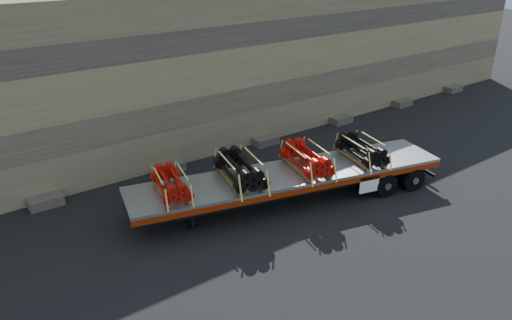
# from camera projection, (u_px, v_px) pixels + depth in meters

# --- Properties ---
(ground) EXTENTS (120.00, 120.00, 0.00)m
(ground) POSITION_uv_depth(u_px,v_px,m) (299.00, 193.00, 18.95)
(ground) COLOR black
(ground) RESTS_ON ground
(rock_wall) EXTENTS (44.00, 3.00, 7.00)m
(rock_wall) POSITION_uv_depth(u_px,v_px,m) (206.00, 70.00, 22.32)
(rock_wall) COLOR #7A6B54
(rock_wall) RESTS_ON ground
(trailer) EXTENTS (11.90, 5.04, 1.17)m
(trailer) POSITION_uv_depth(u_px,v_px,m) (289.00, 187.00, 18.15)
(trailer) COLOR #A6A9AD
(trailer) RESTS_ON ground
(bundle_front) EXTENTS (1.43, 2.14, 0.70)m
(bundle_front) POSITION_uv_depth(u_px,v_px,m) (171.00, 184.00, 16.27)
(bundle_front) COLOR #A70F08
(bundle_front) RESTS_ON trailer
(bundle_midfront) EXTENTS (1.73, 2.59, 0.84)m
(bundle_midfront) POSITION_uv_depth(u_px,v_px,m) (240.00, 170.00, 17.08)
(bundle_midfront) COLOR black
(bundle_midfront) RESTS_ON trailer
(bundle_midrear) EXTENTS (1.64, 2.46, 0.80)m
(bundle_midrear) POSITION_uv_depth(u_px,v_px,m) (307.00, 159.00, 17.99)
(bundle_midrear) COLOR #A70F08
(bundle_midrear) RESTS_ON trailer
(bundle_rear) EXTENTS (1.56, 2.34, 0.76)m
(bundle_rear) POSITION_uv_depth(u_px,v_px,m) (362.00, 150.00, 18.81)
(bundle_rear) COLOR black
(bundle_rear) RESTS_ON trailer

